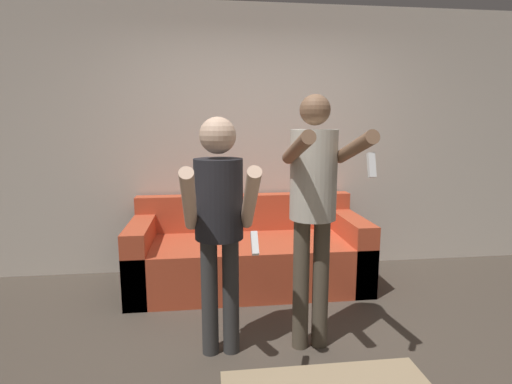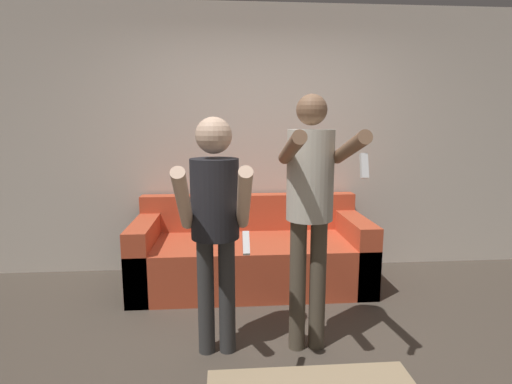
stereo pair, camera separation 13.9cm
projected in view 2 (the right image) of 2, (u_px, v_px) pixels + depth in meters
ground_plane at (288, 369)px, 2.51m from camera, size 14.00×14.00×0.00m
wall_back at (261, 141)px, 4.13m from camera, size 6.40×0.06×2.70m
couch at (251, 255)px, 3.82m from camera, size 2.17×0.92×0.82m
person_standing_left at (215, 212)px, 2.54m from camera, size 0.43×0.67×1.57m
person_standing_right at (310, 196)px, 2.57m from camera, size 0.42×0.69×1.71m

